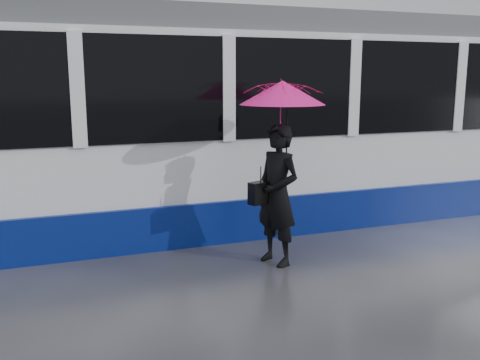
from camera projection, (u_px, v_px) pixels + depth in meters
name	position (u px, v px, depth m)	size (l,w,h in m)	color
ground	(166.00, 285.00, 6.16)	(90.00, 90.00, 0.00)	#27272B
rails	(131.00, 228.00, 8.46)	(34.00, 1.51, 0.02)	#3F3D38
tram	(233.00, 122.00, 8.74)	(26.00, 2.56, 3.35)	white
woman	(277.00, 195.00, 6.74)	(0.66, 0.43, 1.80)	black
umbrella	(282.00, 109.00, 6.56)	(1.37, 1.37, 1.21)	#E9138B
handbag	(261.00, 193.00, 6.68)	(0.35, 0.25, 0.46)	black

